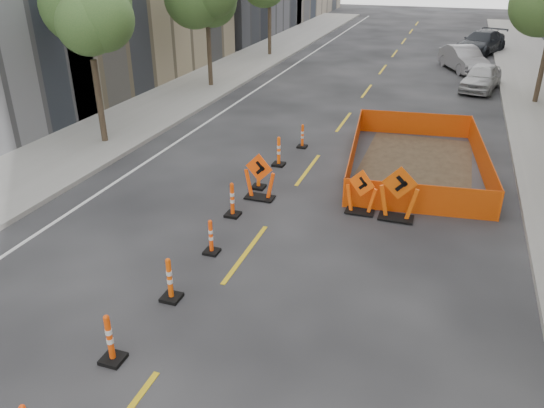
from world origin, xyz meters
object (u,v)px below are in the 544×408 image
at_px(chevron_sign_left, 260,176).
at_px(chevron_sign_center, 361,192).
at_px(channelizer_6, 258,173).
at_px(parked_car_far, 481,42).
at_px(channelizer_8, 302,136).
at_px(parked_car_mid, 463,59).
at_px(channelizer_3, 170,279).
at_px(chevron_sign_right, 399,193).
at_px(channelizer_7, 279,151).
at_px(channelizer_5, 232,199).
at_px(parked_car_near, 481,77).
at_px(channelizer_2, 110,338).
at_px(channelizer_4, 211,237).

xyz_separation_m(chevron_sign_left, chevron_sign_center, (3.14, 0.02, -0.06)).
xyz_separation_m(channelizer_6, parked_car_far, (7.05, 28.06, 0.27)).
distance_m(channelizer_8, parked_car_mid, 17.95).
relative_size(channelizer_3, channelizer_6, 1.00).
bearing_deg(channelizer_3, chevron_sign_right, 52.50).
relative_size(channelizer_6, chevron_sign_right, 0.64).
bearing_deg(channelizer_7, chevron_sign_center, -39.26).
relative_size(channelizer_5, chevron_sign_right, 0.64).
bearing_deg(channelizer_6, channelizer_7, 90.13).
distance_m(channelizer_3, parked_car_mid, 28.14).
relative_size(channelizer_3, parked_car_near, 0.26).
xyz_separation_m(channelizer_3, chevron_sign_center, (3.19, 5.60, 0.17)).
bearing_deg(channelizer_2, channelizer_3, 87.36).
relative_size(channelizer_4, channelizer_8, 1.01).
xyz_separation_m(channelizer_4, channelizer_5, (-0.30, 2.11, 0.05)).
bearing_deg(channelizer_4, channelizer_5, 98.02).
xyz_separation_m(parked_car_mid, parked_car_far, (1.13, 6.82, 0.04)).
xyz_separation_m(channelizer_3, chevron_sign_left, (0.06, 5.58, 0.22)).
bearing_deg(chevron_sign_left, channelizer_8, 99.04).
bearing_deg(channelizer_8, channelizer_4, -89.99).
bearing_deg(channelizer_8, channelizer_6, -93.67).
xyz_separation_m(chevron_sign_center, parked_car_near, (3.48, 17.00, 0.01)).
xyz_separation_m(channelizer_2, parked_car_far, (6.89, 36.49, 0.26)).
xyz_separation_m(channelizer_4, channelizer_6, (-0.27, 4.21, 0.06)).
height_order(channelizer_6, chevron_sign_center, chevron_sign_center).
xyz_separation_m(channelizer_7, parked_car_near, (6.94, 14.17, 0.17)).
relative_size(parked_car_mid, parked_car_far, 0.83).
relative_size(chevron_sign_left, chevron_sign_right, 0.91).
height_order(channelizer_4, channelizer_8, channelizer_4).
bearing_deg(channelizer_5, channelizer_2, -88.29).
bearing_deg(chevron_sign_right, channelizer_4, -148.32).
xyz_separation_m(channelizer_8, parked_car_near, (6.67, 12.07, 0.24)).
height_order(channelizer_3, channelizer_7, channelizer_7).
distance_m(channelizer_8, parked_car_near, 13.79).
height_order(chevron_sign_left, parked_car_far, parked_car_far).
distance_m(channelizer_3, chevron_sign_right, 7.00).
relative_size(channelizer_7, chevron_sign_center, 0.78).
xyz_separation_m(channelizer_2, parked_car_mid, (5.76, 29.68, 0.22)).
height_order(channelizer_6, parked_car_far, parked_car_far).
height_order(channelizer_3, parked_car_far, parked_car_far).
bearing_deg(parked_car_far, channelizer_2, -80.08).
xyz_separation_m(chevron_sign_center, parked_car_far, (3.60, 28.78, 0.10)).
bearing_deg(channelizer_5, chevron_sign_center, 21.73).
distance_m(channelizer_6, channelizer_7, 2.11).
xyz_separation_m(channelizer_4, channelizer_8, (-0.00, 8.43, -0.01)).
bearing_deg(channelizer_7, parked_car_near, 63.90).
bearing_deg(parked_car_mid, parked_car_far, 56.79).
relative_size(channelizer_5, channelizer_6, 0.99).
xyz_separation_m(chevron_sign_left, parked_car_far, (6.74, 28.81, 0.05)).
height_order(channelizer_4, chevron_sign_left, chevron_sign_left).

